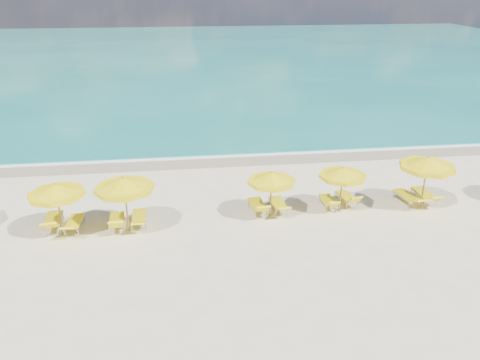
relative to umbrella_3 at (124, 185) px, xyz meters
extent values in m
plane|color=beige|center=(4.95, 0.44, -2.10)|extent=(120.00, 120.00, 0.00)
cube|color=#136D65|center=(4.95, 48.44, -2.10)|extent=(120.00, 80.00, 0.30)
cube|color=tan|center=(4.95, 7.84, -2.10)|extent=(120.00, 2.60, 0.01)
cube|color=white|center=(4.95, 8.64, -2.10)|extent=(120.00, 1.20, 0.03)
cube|color=white|center=(-1.05, 17.44, -2.10)|extent=(14.00, 0.36, 0.05)
cube|color=white|center=(12.95, 24.44, -2.10)|extent=(18.00, 0.30, 0.05)
cylinder|color=#A48452|center=(-2.68, 0.08, -1.00)|extent=(0.07, 0.07, 2.20)
cone|color=yellow|center=(-2.68, 0.08, -0.08)|extent=(2.32, 2.32, 0.44)
cylinder|color=yellow|center=(-2.68, 0.08, -0.29)|extent=(2.34, 2.34, 0.18)
sphere|color=#A48452|center=(-2.68, 0.08, 0.15)|extent=(0.10, 0.10, 0.10)
cylinder|color=#A48452|center=(0.00, 0.00, -0.92)|extent=(0.07, 0.07, 2.36)
cone|color=yellow|center=(0.00, 0.00, 0.07)|extent=(2.84, 2.84, 0.47)
cylinder|color=yellow|center=(0.00, 0.00, -0.16)|extent=(2.86, 2.86, 0.19)
sphere|color=#A48452|center=(0.00, 0.00, 0.31)|extent=(0.10, 0.10, 0.10)
cylinder|color=#A48452|center=(6.12, 0.53, -1.08)|extent=(0.06, 0.06, 2.04)
cone|color=yellow|center=(6.12, 0.53, -0.22)|extent=(2.12, 2.12, 0.41)
cylinder|color=yellow|center=(6.12, 0.53, -0.42)|extent=(2.14, 2.14, 0.16)
sphere|color=#A48452|center=(6.12, 0.53, -0.02)|extent=(0.09, 0.09, 0.09)
cylinder|color=#A48452|center=(9.35, 0.70, -1.08)|extent=(0.06, 0.06, 2.04)
cone|color=yellow|center=(9.35, 0.70, -0.22)|extent=(2.38, 2.38, 0.41)
cylinder|color=yellow|center=(9.35, 0.70, -0.42)|extent=(2.40, 2.40, 0.16)
sphere|color=#A48452|center=(9.35, 0.70, -0.01)|extent=(0.09, 0.09, 0.09)
cylinder|color=#A48452|center=(13.20, 0.57, -0.90)|extent=(0.07, 0.07, 2.40)
cone|color=yellow|center=(13.20, 0.57, 0.11)|extent=(2.55, 2.55, 0.48)
cylinder|color=yellow|center=(13.20, 0.57, -0.13)|extent=(2.57, 2.57, 0.19)
sphere|color=#A48452|center=(13.20, 0.57, 0.35)|extent=(0.11, 0.11, 0.11)
cube|color=yellow|center=(-3.14, 0.66, -1.68)|extent=(0.80, 1.50, 0.09)
cube|color=yellow|center=(-3.03, -0.31, -1.47)|extent=(0.70, 0.65, 0.49)
cube|color=yellow|center=(-2.24, 0.41, -1.73)|extent=(0.62, 1.31, 0.08)
cube|color=yellow|center=(-2.27, -0.49, -1.57)|extent=(0.60, 0.58, 0.38)
cube|color=yellow|center=(-0.49, 0.31, -1.71)|extent=(0.72, 1.38, 0.08)
cube|color=yellow|center=(-0.41, -0.56, -1.48)|extent=(0.64, 0.54, 0.51)
cube|color=yellow|center=(0.41, 0.58, -1.73)|extent=(0.62, 1.29, 0.08)
cube|color=yellow|center=(0.44, -0.33, -1.61)|extent=(0.59, 0.61, 0.30)
cube|color=yellow|center=(5.60, 0.99, -1.71)|extent=(0.71, 1.39, 0.08)
cube|color=yellow|center=(5.68, 0.08, -1.50)|extent=(0.64, 0.57, 0.48)
cube|color=yellow|center=(6.55, 1.06, -1.73)|extent=(0.65, 1.33, 0.08)
cube|color=yellow|center=(6.61, 0.16, -1.57)|extent=(0.61, 0.61, 0.36)
cube|color=yellow|center=(8.91, 1.11, -1.75)|extent=(0.56, 1.20, 0.07)
cube|color=yellow|center=(8.89, 0.30, -1.57)|extent=(0.54, 0.49, 0.42)
cube|color=yellow|center=(9.86, 1.32, -1.74)|extent=(0.72, 1.32, 0.08)
cube|color=yellow|center=(9.96, 0.49, -1.52)|extent=(0.62, 0.54, 0.48)
cube|color=yellow|center=(12.69, 1.08, -1.72)|extent=(0.80, 1.40, 0.08)
cube|color=yellow|center=(12.85, 0.15, -1.58)|extent=(0.68, 0.69, 0.33)
cube|color=yellow|center=(13.60, 1.16, -1.71)|extent=(0.64, 1.37, 0.08)
cube|color=yellow|center=(13.63, 0.21, -1.54)|extent=(0.62, 0.61, 0.40)
camera|label=1|loc=(2.43, -17.59, 7.62)|focal=35.00mm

